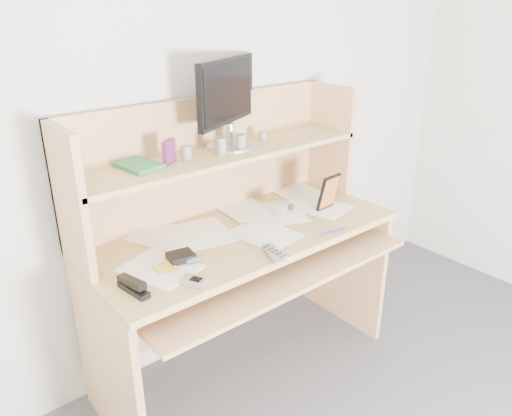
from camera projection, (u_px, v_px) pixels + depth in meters
back_wall at (199, 107)px, 2.23m from camera, size 3.60×0.04×2.50m
desk at (234, 236)px, 2.28m from camera, size 1.40×0.70×1.30m
paper_clutter at (244, 231)px, 2.20m from camera, size 1.32×0.54×0.01m
keyboard at (275, 249)px, 2.22m from camera, size 0.48×0.19×0.03m
tv_remote at (274, 254)px, 1.98m from camera, size 0.10×0.17×0.02m
flip_phone at (194, 280)px, 1.79m from camera, size 0.09×0.11×0.02m
stapler at (133, 285)px, 1.74m from camera, size 0.06×0.15×0.05m
wallet at (181, 256)px, 1.95m from camera, size 0.11×0.10×0.03m
sticky_note_pad at (165, 267)px, 1.90m from camera, size 0.08×0.08×0.01m
digital_camera at (284, 207)px, 2.36m from camera, size 0.10×0.06×0.06m
game_case at (329, 192)px, 2.39m from camera, size 0.12×0.03×0.17m
blue_pen at (333, 231)px, 2.18m from camera, size 0.13×0.03×0.01m
card_box at (169, 152)px, 2.00m from camera, size 0.07×0.05×0.10m
shelf_book at (139, 165)px, 1.97m from camera, size 0.16×0.20×0.02m
chip_stack_a at (186, 153)px, 2.06m from camera, size 0.05×0.05×0.06m
chip_stack_b at (241, 142)px, 2.18m from camera, size 0.06×0.06×0.07m
chip_stack_c at (263, 136)px, 2.33m from camera, size 0.04×0.04×0.04m
chip_stack_d at (221, 146)px, 2.12m from camera, size 0.05×0.05×0.07m
monitor at (228, 101)px, 2.17m from camera, size 0.42×0.25×0.39m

